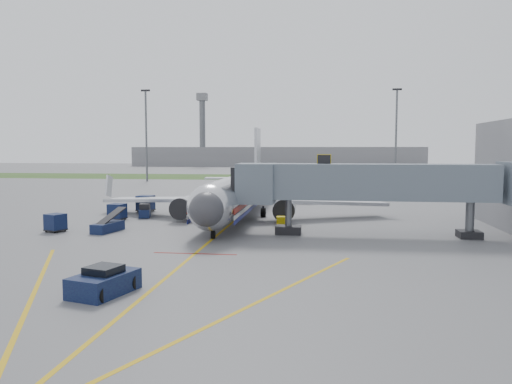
# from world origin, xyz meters

# --- Properties ---
(ground) EXTENTS (400.00, 400.00, 0.00)m
(ground) POSITION_xyz_m (0.00, 0.00, 0.00)
(ground) COLOR #565659
(ground) RESTS_ON ground
(grass_strip) EXTENTS (300.00, 25.00, 0.01)m
(grass_strip) POSITION_xyz_m (0.00, 90.00, 0.01)
(grass_strip) COLOR #2D4C1E
(grass_strip) RESTS_ON ground
(apron_markings) EXTENTS (21.52, 50.00, 0.01)m
(apron_markings) POSITION_xyz_m (0.00, -7.40, 0.00)
(apron_markings) COLOR gold
(apron_markings) RESTS_ON ground
(airliner) EXTENTS (32.10, 35.67, 10.25)m
(airliner) POSITION_xyz_m (0.00, 15.25, 2.65)
(airliner) COLOR silver
(airliner) RESTS_ON ground
(jet_bridge) EXTENTS (25.30, 4.00, 6.90)m
(jet_bridge) POSITION_xyz_m (12.86, 5.00, 4.47)
(jet_bridge) COLOR slate
(jet_bridge) RESTS_ON ground
(light_mast_left) EXTENTS (2.00, 0.44, 20.40)m
(light_mast_left) POSITION_xyz_m (-30.00, 70.00, 10.78)
(light_mast_left) COLOR #595B60
(light_mast_left) RESTS_ON ground
(light_mast_right) EXTENTS (2.00, 0.44, 20.40)m
(light_mast_right) POSITION_xyz_m (25.00, 75.00, 10.78)
(light_mast_right) COLOR #595B60
(light_mast_right) RESTS_ON ground
(distant_terminal) EXTENTS (120.00, 14.00, 8.00)m
(distant_terminal) POSITION_xyz_m (-10.00, 170.00, 4.00)
(distant_terminal) COLOR slate
(distant_terminal) RESTS_ON ground
(control_tower) EXTENTS (4.00, 4.00, 30.00)m
(control_tower) POSITION_xyz_m (-40.00, 165.00, 17.33)
(control_tower) COLOR #595B60
(control_tower) RESTS_ON ground
(pushback_tug) EXTENTS (2.99, 3.93, 1.45)m
(pushback_tug) POSITION_xyz_m (-2.16, -14.08, 0.61)
(pushback_tug) COLOR #0B0C33
(pushback_tug) RESTS_ON ground
(baggage_tug) EXTENTS (1.61, 2.36, 1.50)m
(baggage_tug) POSITION_xyz_m (-9.94, 13.33, 0.67)
(baggage_tug) COLOR #0B0C33
(baggage_tug) RESTS_ON ground
(baggage_cart_a) EXTENTS (1.93, 1.93, 1.60)m
(baggage_cart_a) POSITION_xyz_m (-14.65, 3.50, 0.82)
(baggage_cart_a) COLOR #0B0C33
(baggage_cart_a) RESTS_ON ground
(baggage_cart_b) EXTENTS (1.76, 1.76, 1.69)m
(baggage_cart_b) POSITION_xyz_m (-12.15, 11.17, 0.86)
(baggage_cart_b) COLOR #0B0C33
(baggage_cart_b) RESTS_ON ground
(baggage_cart_c) EXTENTS (1.97, 1.97, 1.89)m
(baggage_cart_c) POSITION_xyz_m (-11.63, 18.20, 0.96)
(baggage_cart_c) COLOR #0B0C33
(baggage_cart_c) RESTS_ON ground
(belt_loader) EXTENTS (1.96, 4.21, 1.99)m
(belt_loader) POSITION_xyz_m (-9.99, 4.04, 0.49)
(belt_loader) COLOR #0B0C33
(belt_loader) RESTS_ON ground
(ground_power_cart) EXTENTS (1.47, 1.06, 1.10)m
(ground_power_cart) POSITION_xyz_m (5.40, 8.00, 0.54)
(ground_power_cart) COLOR #D7BB0C
(ground_power_cart) RESTS_ON ground
(ramp_worker) EXTENTS (0.74, 0.86, 1.98)m
(ramp_worker) POSITION_xyz_m (-3.80, 15.90, 0.99)
(ramp_worker) COLOR #94DC19
(ramp_worker) RESTS_ON ground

